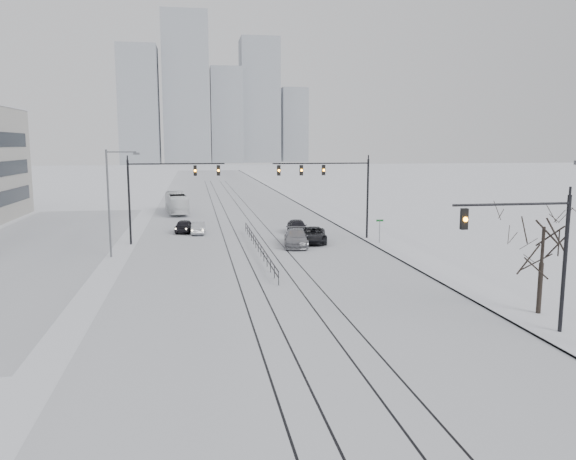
# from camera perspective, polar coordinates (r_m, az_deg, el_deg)

# --- Properties ---
(ground) EXTENTS (500.00, 500.00, 0.00)m
(ground) POSITION_cam_1_polar(r_m,az_deg,el_deg) (21.29, 6.65, -17.58)
(ground) COLOR silver
(ground) RESTS_ON ground
(road) EXTENTS (22.00, 260.00, 0.02)m
(road) POSITION_cam_1_polar(r_m,az_deg,el_deg) (79.06, -5.52, 1.82)
(road) COLOR silver
(road) RESTS_ON ground
(sidewalk_east) EXTENTS (5.00, 260.00, 0.16)m
(sidewalk_east) POSITION_cam_1_polar(r_m,az_deg,el_deg) (81.11, 4.05, 2.06)
(sidewalk_east) COLOR white
(sidewalk_east) RESTS_ON ground
(curb) EXTENTS (0.10, 260.00, 0.12)m
(curb) POSITION_cam_1_polar(r_m,az_deg,el_deg) (80.57, 2.35, 2.01)
(curb) COLOR gray
(curb) RESTS_ON ground
(parking_strip) EXTENTS (14.00, 60.00, 0.03)m
(parking_strip) POSITION_cam_1_polar(r_m,az_deg,el_deg) (56.05, -24.44, -1.75)
(parking_strip) COLOR silver
(parking_strip) RESTS_ON ground
(tram_rails) EXTENTS (5.30, 180.00, 0.01)m
(tram_rails) POSITION_cam_1_polar(r_m,az_deg,el_deg) (59.31, -4.14, -0.44)
(tram_rails) COLOR black
(tram_rails) RESTS_ON ground
(skyline) EXTENTS (96.00, 48.00, 72.00)m
(skyline) POSITION_cam_1_polar(r_m,az_deg,el_deg) (292.89, -7.66, 12.76)
(skyline) COLOR #8F959D
(skyline) RESTS_ON ground
(traffic_mast_near) EXTENTS (6.10, 0.37, 7.00)m
(traffic_mast_near) POSITION_cam_1_polar(r_m,az_deg,el_deg) (29.64, 23.89, -1.47)
(traffic_mast_near) COLOR black
(traffic_mast_near) RESTS_ON ground
(traffic_mast_ne) EXTENTS (9.60, 0.37, 8.00)m
(traffic_mast_ne) POSITION_cam_1_polar(r_m,az_deg,el_deg) (55.13, 4.79, 4.86)
(traffic_mast_ne) COLOR black
(traffic_mast_ne) RESTS_ON ground
(traffic_mast_nw) EXTENTS (9.10, 0.37, 8.00)m
(traffic_mast_nw) POSITION_cam_1_polar(r_m,az_deg,el_deg) (54.52, -12.77, 4.44)
(traffic_mast_nw) COLOR black
(traffic_mast_nw) RESTS_ON ground
(street_light_west) EXTENTS (2.73, 0.25, 9.00)m
(street_light_west) POSITION_cam_1_polar(r_m,az_deg,el_deg) (48.96, -17.45, 3.37)
(street_light_west) COLOR #595B60
(street_light_west) RESTS_ON ground
(bare_tree) EXTENTS (4.40, 4.40, 6.10)m
(bare_tree) POSITION_cam_1_polar(r_m,az_deg,el_deg) (33.44, 24.52, -0.56)
(bare_tree) COLOR black
(bare_tree) RESTS_ON ground
(median_fence) EXTENTS (0.06, 24.00, 1.00)m
(median_fence) POSITION_cam_1_polar(r_m,az_deg,el_deg) (49.42, -3.04, -1.68)
(median_fence) COLOR black
(median_fence) RESTS_ON ground
(street_sign) EXTENTS (0.70, 0.06, 2.40)m
(street_sign) POSITION_cam_1_polar(r_m,az_deg,el_deg) (53.76, 9.30, 0.23)
(street_sign) COLOR #595B60
(street_sign) RESTS_ON ground
(sedan_sb_inner) EXTENTS (2.32, 4.35, 1.41)m
(sedan_sb_inner) POSITION_cam_1_polar(r_m,az_deg,el_deg) (61.56, -10.46, 0.41)
(sedan_sb_inner) COLOR black
(sedan_sb_inner) RESTS_ON ground
(sedan_sb_outer) EXTENTS (1.60, 4.00, 1.29)m
(sedan_sb_outer) POSITION_cam_1_polar(r_m,az_deg,el_deg) (60.21, -9.08, 0.21)
(sedan_sb_outer) COLOR #B6B9BF
(sedan_sb_outer) RESTS_ON ground
(sedan_nb_front) EXTENTS (3.31, 5.64, 1.47)m
(sedan_nb_front) POSITION_cam_1_polar(r_m,az_deg,el_deg) (54.20, 2.59, -0.53)
(sedan_nb_front) COLOR black
(sedan_nb_front) RESTS_ON ground
(sedan_nb_right) EXTENTS (3.04, 5.71, 1.58)m
(sedan_nb_right) POSITION_cam_1_polar(r_m,az_deg,el_deg) (52.15, 0.83, -0.83)
(sedan_nb_right) COLOR gray
(sedan_nb_right) RESTS_ON ground
(sedan_nb_far) EXTENTS (1.89, 4.54, 1.54)m
(sedan_nb_far) POSITION_cam_1_polar(r_m,az_deg,el_deg) (59.51, 0.96, 0.34)
(sedan_nb_far) COLOR black
(sedan_nb_far) RESTS_ON ground
(box_truck) EXTENTS (3.54, 10.53, 2.88)m
(box_truck) POSITION_cam_1_polar(r_m,az_deg,el_deg) (78.65, -11.26, 2.70)
(box_truck) COLOR white
(box_truck) RESTS_ON ground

